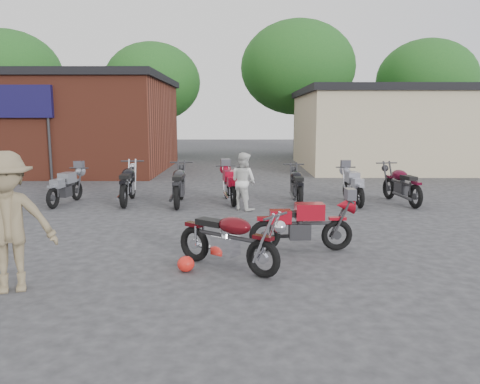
{
  "coord_description": "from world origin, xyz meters",
  "views": [
    {
      "loc": [
        0.53,
        -7.73,
        2.4
      ],
      "look_at": [
        0.5,
        1.69,
        0.9
      ],
      "focal_mm": 35.0,
      "sensor_mm": 36.0,
      "label": 1
    }
  ],
  "objects_px": {
    "person_tan": "(8,222)",
    "row_bike_5": "(297,183)",
    "person_light": "(244,181)",
    "row_bike_2": "(128,181)",
    "vintage_motorcycle": "(229,236)",
    "row_bike_4": "(230,184)",
    "sportbike": "(303,222)",
    "row_bike_3": "(179,183)",
    "helmet": "(186,264)",
    "row_bike_7": "(401,182)",
    "row_bike_6": "(353,185)",
    "row_bike_1": "(66,186)"
  },
  "relations": [
    {
      "from": "helmet",
      "to": "row_bike_1",
      "type": "xyz_separation_m",
      "value": [
        -4.04,
        5.82,
        0.4
      ]
    },
    {
      "from": "row_bike_2",
      "to": "vintage_motorcycle",
      "type": "bearing_deg",
      "value": -157.86
    },
    {
      "from": "vintage_motorcycle",
      "to": "person_tan",
      "type": "xyz_separation_m",
      "value": [
        -3.01,
        -0.93,
        0.42
      ]
    },
    {
      "from": "vintage_motorcycle",
      "to": "sportbike",
      "type": "height_order",
      "value": "vintage_motorcycle"
    },
    {
      "from": "vintage_motorcycle",
      "to": "row_bike_1",
      "type": "relative_size",
      "value": 1.05
    },
    {
      "from": "vintage_motorcycle",
      "to": "row_bike_2",
      "type": "distance_m",
      "value": 6.63
    },
    {
      "from": "sportbike",
      "to": "row_bike_4",
      "type": "relative_size",
      "value": 0.97
    },
    {
      "from": "helmet",
      "to": "row_bike_5",
      "type": "bearing_deg",
      "value": 67.92
    },
    {
      "from": "vintage_motorcycle",
      "to": "sportbike",
      "type": "xyz_separation_m",
      "value": [
        1.32,
        1.07,
        -0.03
      ]
    },
    {
      "from": "helmet",
      "to": "row_bike_7",
      "type": "xyz_separation_m",
      "value": [
        5.38,
        5.98,
        0.47
      ]
    },
    {
      "from": "vintage_motorcycle",
      "to": "row_bike_3",
      "type": "height_order",
      "value": "row_bike_3"
    },
    {
      "from": "row_bike_3",
      "to": "row_bike_5",
      "type": "height_order",
      "value": "row_bike_3"
    },
    {
      "from": "person_light",
      "to": "row_bike_2",
      "type": "relative_size",
      "value": 0.7
    },
    {
      "from": "row_bike_6",
      "to": "sportbike",
      "type": "bearing_deg",
      "value": 154.54
    },
    {
      "from": "person_light",
      "to": "sportbike",
      "type": "bearing_deg",
      "value": 149.26
    },
    {
      "from": "row_bike_5",
      "to": "row_bike_7",
      "type": "bearing_deg",
      "value": -90.44
    },
    {
      "from": "helmet",
      "to": "person_tan",
      "type": "xyz_separation_m",
      "value": [
        -2.33,
        -0.83,
        0.85
      ]
    },
    {
      "from": "person_tan",
      "to": "row_bike_1",
      "type": "relative_size",
      "value": 1.08
    },
    {
      "from": "row_bike_2",
      "to": "person_light",
      "type": "bearing_deg",
      "value": -111.51
    },
    {
      "from": "helmet",
      "to": "row_bike_5",
      "type": "xyz_separation_m",
      "value": [
        2.44,
        6.0,
        0.45
      ]
    },
    {
      "from": "row_bike_1",
      "to": "row_bike_5",
      "type": "bearing_deg",
      "value": -80.44
    },
    {
      "from": "row_bike_6",
      "to": "row_bike_2",
      "type": "bearing_deg",
      "value": 86.85
    },
    {
      "from": "person_tan",
      "to": "row_bike_5",
      "type": "distance_m",
      "value": 8.34
    },
    {
      "from": "person_light",
      "to": "row_bike_4",
      "type": "height_order",
      "value": "person_light"
    },
    {
      "from": "person_light",
      "to": "row_bike_1",
      "type": "xyz_separation_m",
      "value": [
        -4.97,
        0.78,
        -0.23
      ]
    },
    {
      "from": "row_bike_1",
      "to": "row_bike_3",
      "type": "relative_size",
      "value": 0.86
    },
    {
      "from": "person_light",
      "to": "row_bike_3",
      "type": "height_order",
      "value": "person_light"
    },
    {
      "from": "sportbike",
      "to": "row_bike_3",
      "type": "relative_size",
      "value": 0.85
    },
    {
      "from": "person_light",
      "to": "row_bike_2",
      "type": "distance_m",
      "value": 3.41
    },
    {
      "from": "person_light",
      "to": "row_bike_6",
      "type": "bearing_deg",
      "value": -119.95
    },
    {
      "from": "sportbike",
      "to": "row_bike_7",
      "type": "xyz_separation_m",
      "value": [
        3.38,
        4.8,
        0.07
      ]
    },
    {
      "from": "row_bike_6",
      "to": "row_bike_5",
      "type": "bearing_deg",
      "value": 84.96
    },
    {
      "from": "vintage_motorcycle",
      "to": "row_bike_4",
      "type": "bearing_deg",
      "value": 127.61
    },
    {
      "from": "person_light",
      "to": "row_bike_1",
      "type": "distance_m",
      "value": 5.03
    },
    {
      "from": "row_bike_1",
      "to": "row_bike_4",
      "type": "height_order",
      "value": "row_bike_4"
    },
    {
      "from": "row_bike_1",
      "to": "vintage_motorcycle",
      "type": "bearing_deg",
      "value": -132.54
    },
    {
      "from": "row_bike_4",
      "to": "row_bike_3",
      "type": "bearing_deg",
      "value": 93.18
    },
    {
      "from": "person_tan",
      "to": "row_bike_2",
      "type": "distance_m",
      "value": 6.84
    },
    {
      "from": "row_bike_3",
      "to": "row_bike_5",
      "type": "relative_size",
      "value": 1.07
    },
    {
      "from": "vintage_motorcycle",
      "to": "row_bike_5",
      "type": "xyz_separation_m",
      "value": [
        1.76,
        5.9,
        0.02
      ]
    },
    {
      "from": "row_bike_6",
      "to": "row_bike_7",
      "type": "relative_size",
      "value": 0.89
    },
    {
      "from": "row_bike_3",
      "to": "row_bike_4",
      "type": "distance_m",
      "value": 1.44
    },
    {
      "from": "row_bike_6",
      "to": "row_bike_3",
      "type": "bearing_deg",
      "value": 89.09
    },
    {
      "from": "person_tan",
      "to": "row_bike_3",
      "type": "distance_m",
      "value": 6.8
    },
    {
      "from": "row_bike_4",
      "to": "row_bike_1",
      "type": "bearing_deg",
      "value": 83.89
    },
    {
      "from": "helmet",
      "to": "row_bike_7",
      "type": "bearing_deg",
      "value": 48.05
    },
    {
      "from": "helmet",
      "to": "row_bike_1",
      "type": "bearing_deg",
      "value": 124.77
    },
    {
      "from": "vintage_motorcycle",
      "to": "row_bike_3",
      "type": "bearing_deg",
      "value": 141.46
    },
    {
      "from": "sportbike",
      "to": "helmet",
      "type": "relative_size",
      "value": 6.66
    },
    {
      "from": "row_bike_2",
      "to": "row_bike_5",
      "type": "bearing_deg",
      "value": -94.96
    }
  ]
}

